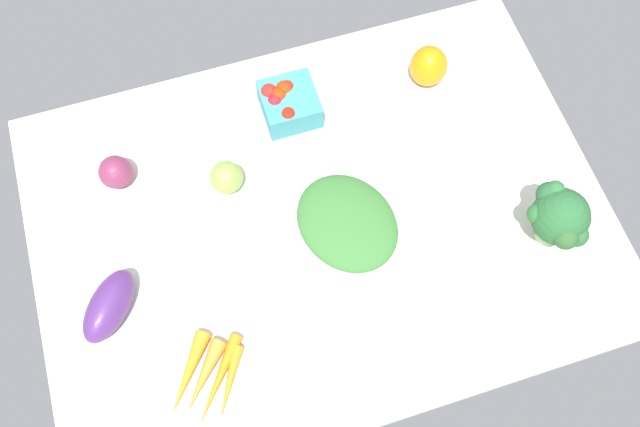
# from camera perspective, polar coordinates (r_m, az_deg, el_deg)

# --- Properties ---
(tablecloth) EXTENTS (1.04, 0.76, 0.02)m
(tablecloth) POSITION_cam_1_polar(r_m,az_deg,el_deg) (1.29, -0.00, -0.54)
(tablecloth) COLOR silver
(tablecloth) RESTS_ON ground
(broccoli_head) EXTENTS (0.10, 0.12, 0.14)m
(broccoli_head) POSITION_cam_1_polar(r_m,az_deg,el_deg) (1.25, 18.98, -0.31)
(broccoli_head) COLOR #A0BF89
(broccoli_head) RESTS_ON tablecloth
(heirloom_tomato_green) EXTENTS (0.06, 0.06, 0.06)m
(heirloom_tomato_green) POSITION_cam_1_polar(r_m,az_deg,el_deg) (1.29, -7.68, 2.95)
(heirloom_tomato_green) COLOR #88B14A
(heirloom_tomato_green) RESTS_ON tablecloth
(bell_pepper_orange) EXTENTS (0.10, 0.10, 0.09)m
(bell_pepper_orange) POSITION_cam_1_polar(r_m,az_deg,el_deg) (1.41, 8.87, 11.84)
(bell_pepper_orange) COLOR orange
(bell_pepper_orange) RESTS_ON tablecloth
(leafy_greens_clump) EXTENTS (0.23, 0.25, 0.05)m
(leafy_greens_clump) POSITION_cam_1_polar(r_m,az_deg,el_deg) (1.25, 2.24, -0.75)
(leafy_greens_clump) COLOR #397635
(leafy_greens_clump) RESTS_ON tablecloth
(carrot_bunch) EXTENTS (0.15, 0.16, 0.03)m
(carrot_bunch) POSITION_cam_1_polar(r_m,az_deg,el_deg) (1.19, -9.32, -13.09)
(carrot_bunch) COLOR orange
(carrot_bunch) RESTS_ON tablecloth
(eggplant) EXTENTS (0.13, 0.15, 0.06)m
(eggplant) POSITION_cam_1_polar(r_m,az_deg,el_deg) (1.24, -16.89, -7.24)
(eggplant) COLOR #542C74
(eggplant) RESTS_ON tablecloth
(berry_basket) EXTENTS (0.11, 0.11, 0.07)m
(berry_basket) POSITION_cam_1_polar(r_m,az_deg,el_deg) (1.36, -2.66, 9.08)
(berry_basket) COLOR teal
(berry_basket) RESTS_ON tablecloth
(red_onion_center) EXTENTS (0.06, 0.06, 0.06)m
(red_onion_center) POSITION_cam_1_polar(r_m,az_deg,el_deg) (1.34, -16.38, 3.27)
(red_onion_center) COLOR #7D2E51
(red_onion_center) RESTS_ON tablecloth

